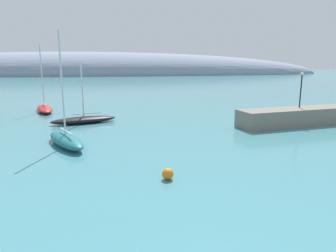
{
  "coord_description": "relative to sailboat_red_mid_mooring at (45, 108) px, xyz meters",
  "views": [
    {
      "loc": [
        -3.83,
        -6.23,
        7.65
      ],
      "look_at": [
        0.64,
        21.96,
        1.65
      ],
      "focal_mm": 32.62,
      "sensor_mm": 36.0,
      "label": 1
    }
  ],
  "objects": [
    {
      "name": "distant_ridge",
      "position": [
        -10.43,
        142.24,
        -0.56
      ],
      "size": [
        305.67,
        50.7,
        27.22
      ],
      "primitive_type": "ellipsoid",
      "color": "gray",
      "rests_on": "ground"
    },
    {
      "name": "harbor_lamp_post",
      "position": [
        33.85,
        -15.1,
        4.21
      ],
      "size": [
        0.36,
        0.36,
        4.38
      ],
      "color": "black",
      "rests_on": "breakwater_rocks"
    },
    {
      "name": "mooring_buoy_orange",
      "position": [
        14.7,
        -30.95,
        -0.17
      ],
      "size": [
        0.78,
        0.78,
        0.78
      ],
      "primitive_type": "sphere",
      "color": "orange",
      "rests_on": "water"
    },
    {
      "name": "sailboat_red_mid_mooring",
      "position": [
        0.0,
        0.0,
        0.0
      ],
      "size": [
        4.51,
        8.54,
        10.42
      ],
      "rotation": [
        0.0,
        0.0,
        1.87
      ],
      "color": "red",
      "rests_on": "water"
    },
    {
      "name": "breakwater_rocks",
      "position": [
        37.45,
        -14.86,
        0.48
      ],
      "size": [
        24.21,
        7.61,
        2.08
      ],
      "primitive_type": "cube",
      "rotation": [
        0.0,
        0.0,
        0.18
      ],
      "color": "gray",
      "rests_on": "ground"
    },
    {
      "name": "sailboat_black_end_of_line",
      "position": [
        7.12,
        -10.47,
        -0.08
      ],
      "size": [
        8.47,
        4.68,
        7.8
      ],
      "rotation": [
        0.0,
        0.0,
        3.45
      ],
      "color": "black",
      "rests_on": "water"
    },
    {
      "name": "sailboat_teal_outer_mooring",
      "position": [
        6.65,
        -21.28,
        0.06
      ],
      "size": [
        5.09,
        7.5,
        10.37
      ],
      "rotation": [
        0.0,
        0.0,
        2.04
      ],
      "color": "#1E6B70",
      "rests_on": "water"
    }
  ]
}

